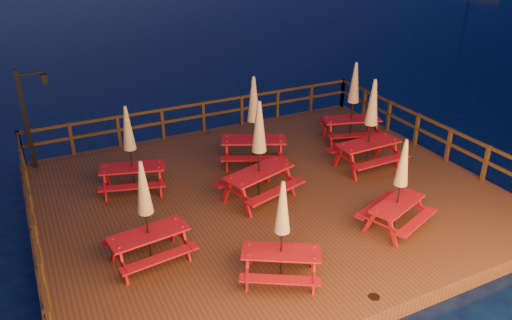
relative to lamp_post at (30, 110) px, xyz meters
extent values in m
plane|color=black|center=(5.39, -4.55, -2.20)|extent=(500.00, 500.00, 0.00)
cube|color=#472816|center=(5.39, -4.55, -2.00)|extent=(12.00, 10.00, 0.40)
cylinder|color=#382412|center=(-0.21, 0.05, -2.50)|extent=(0.24, 0.24, 1.40)
cylinder|color=#382412|center=(5.39, 0.05, -2.50)|extent=(0.24, 0.24, 1.40)
cylinder|color=#382412|center=(10.99, 0.05, -2.50)|extent=(0.24, 0.24, 1.40)
cube|color=#382412|center=(5.39, 0.30, -0.75)|extent=(11.70, 0.06, 0.09)
cube|color=#382412|center=(5.39, 0.30, -1.19)|extent=(11.70, 0.06, 0.09)
cube|color=#382412|center=(0.71, 0.30, -1.25)|extent=(0.10, 0.10, 1.10)
cube|color=#382412|center=(5.39, 0.30, -1.25)|extent=(0.10, 0.10, 1.10)
cube|color=#382412|center=(10.07, 0.30, -1.25)|extent=(0.10, 0.10, 1.10)
cube|color=#382412|center=(-0.46, -4.55, -0.75)|extent=(0.06, 9.70, 0.09)
cube|color=#382412|center=(-0.46, -4.55, -1.19)|extent=(0.06, 9.70, 0.09)
cube|color=#382412|center=(-0.46, -4.55, -1.25)|extent=(0.10, 0.10, 1.10)
cube|color=#382412|center=(-0.46, -0.67, -1.25)|extent=(0.10, 0.10, 1.10)
cube|color=#382412|center=(11.24, -4.55, -0.75)|extent=(0.06, 9.70, 0.09)
cube|color=#382412|center=(11.24, -4.55, -1.19)|extent=(0.06, 9.70, 0.09)
cube|color=#382412|center=(11.24, -4.55, -1.25)|extent=(0.10, 0.10, 1.10)
cube|color=#382412|center=(11.24, -0.67, -1.25)|extent=(0.10, 0.10, 1.10)
cube|color=black|center=(-0.16, 0.00, -0.30)|extent=(0.12, 0.12, 3.00)
cube|color=black|center=(0.19, 0.00, 1.05)|extent=(0.70, 0.06, 0.06)
cube|color=black|center=(0.54, 0.00, 0.85)|extent=(0.18, 0.18, 0.28)
sphere|color=#E59C5B|center=(0.54, 0.00, 0.85)|extent=(0.14, 0.14, 0.14)
cube|color=maroon|center=(5.85, -2.74, -0.99)|extent=(2.06, 1.49, 0.05)
cube|color=maroon|center=(6.12, -2.16, -1.31)|extent=(1.87, 1.08, 0.05)
cube|color=maroon|center=(5.58, -3.32, -1.31)|extent=(1.87, 1.08, 0.05)
cube|color=maroon|center=(5.27, -2.09, -1.39)|extent=(0.10, 0.12, 0.80)
cube|color=maroon|center=(4.98, -2.73, -1.39)|extent=(0.10, 0.12, 0.80)
cube|color=maroon|center=(6.73, -2.76, -1.39)|extent=(0.10, 0.12, 0.80)
cube|color=maroon|center=(6.43, -3.40, -1.39)|extent=(0.10, 0.12, 0.80)
cylinder|color=black|center=(5.85, -2.74, -0.46)|extent=(0.05, 0.05, 2.67)
cone|color=tan|center=(5.85, -2.74, 0.29)|extent=(0.38, 0.38, 1.34)
sphere|color=black|center=(5.85, -2.74, 0.91)|extent=(0.07, 0.07, 0.07)
cube|color=maroon|center=(2.17, -2.78, -1.08)|extent=(1.85, 1.14, 0.05)
cube|color=maroon|center=(2.34, -2.23, -1.36)|extent=(1.73, 0.76, 0.05)
cube|color=maroon|center=(2.01, -3.33, -1.36)|extent=(1.73, 0.76, 0.05)
cube|color=maroon|center=(1.58, -2.27, -1.44)|extent=(0.08, 0.11, 0.72)
cube|color=maroon|center=(1.39, -2.88, -1.44)|extent=(0.08, 0.11, 0.72)
cube|color=maroon|center=(2.96, -2.69, -1.44)|extent=(0.08, 0.11, 0.72)
cube|color=maroon|center=(2.77, -3.29, -1.44)|extent=(0.08, 0.11, 0.72)
cylinder|color=black|center=(2.17, -2.78, -0.60)|extent=(0.04, 0.04, 2.40)
cone|color=tan|center=(2.17, -2.78, 0.08)|extent=(0.35, 0.35, 1.20)
sphere|color=black|center=(2.17, -2.78, 0.63)|extent=(0.07, 0.07, 0.07)
cube|color=maroon|center=(1.72, -6.04, -1.08)|extent=(1.77, 0.86, 0.05)
cube|color=maroon|center=(1.66, -5.48, -1.37)|extent=(1.73, 0.46, 0.05)
cube|color=maroon|center=(1.79, -6.61, -1.37)|extent=(1.73, 0.46, 0.05)
cube|color=maroon|center=(0.98, -5.81, -1.44)|extent=(0.07, 0.10, 0.71)
cube|color=maroon|center=(1.05, -6.43, -1.44)|extent=(0.07, 0.10, 0.71)
cube|color=maroon|center=(2.39, -5.65, -1.44)|extent=(0.07, 0.10, 0.71)
cube|color=maroon|center=(2.47, -6.27, -1.44)|extent=(0.07, 0.10, 0.71)
cylinder|color=black|center=(1.72, -6.04, -0.61)|extent=(0.04, 0.04, 2.37)
cone|color=tan|center=(1.72, -6.04, 0.05)|extent=(0.34, 0.34, 1.19)
sphere|color=black|center=(1.72, -6.04, 0.60)|extent=(0.07, 0.07, 0.07)
cube|color=maroon|center=(7.39, -7.39, -1.12)|extent=(1.75, 1.17, 0.05)
cube|color=maroon|center=(7.20, -6.88, -1.39)|extent=(1.62, 0.81, 0.05)
cube|color=maroon|center=(7.58, -7.90, -1.39)|extent=(1.62, 0.81, 0.05)
cube|color=maroon|center=(6.65, -7.35, -1.46)|extent=(0.08, 0.10, 0.68)
cube|color=maroon|center=(6.86, -7.91, -1.46)|extent=(0.08, 0.10, 0.68)
cube|color=maroon|center=(7.92, -6.87, -1.46)|extent=(0.08, 0.10, 0.68)
cube|color=maroon|center=(8.13, -7.43, -1.46)|extent=(0.08, 0.10, 0.68)
cylinder|color=black|center=(7.39, -7.39, -0.66)|extent=(0.04, 0.04, 2.27)
cone|color=tan|center=(7.39, -7.39, -0.03)|extent=(0.33, 0.33, 1.13)
sphere|color=black|center=(7.39, -7.39, 0.50)|extent=(0.06, 0.06, 0.06)
cube|color=maroon|center=(9.52, -2.62, -1.01)|extent=(2.01, 1.25, 0.05)
cube|color=maroon|center=(9.70, -2.02, -1.33)|extent=(1.88, 0.84, 0.05)
cube|color=maroon|center=(9.33, -3.22, -1.33)|extent=(1.88, 0.84, 0.05)
cube|color=maroon|center=(8.87, -2.06, -1.40)|extent=(0.09, 0.12, 0.78)
cube|color=maroon|center=(8.67, -2.71, -1.40)|extent=(0.09, 0.12, 0.78)
cube|color=maroon|center=(10.37, -2.52, -1.40)|extent=(0.09, 0.12, 0.78)
cube|color=maroon|center=(10.16, -3.18, -1.40)|extent=(0.09, 0.12, 0.78)
cylinder|color=black|center=(9.52, -2.62, -0.49)|extent=(0.05, 0.05, 2.61)
cone|color=tan|center=(9.52, -2.62, 0.24)|extent=(0.38, 0.38, 1.31)
sphere|color=black|center=(9.52, -2.62, 0.85)|extent=(0.07, 0.07, 0.07)
cube|color=maroon|center=(3.99, -7.82, -1.12)|extent=(1.70, 1.36, 0.04)
cube|color=maroon|center=(4.27, -7.36, -1.39)|extent=(1.51, 1.04, 0.04)
cube|color=maroon|center=(3.72, -8.29, -1.39)|extent=(1.51, 1.04, 0.04)
cube|color=maroon|center=(3.57, -7.23, -1.46)|extent=(0.09, 0.10, 0.67)
cube|color=maroon|center=(3.26, -7.74, -1.46)|extent=(0.09, 0.10, 0.67)
cube|color=maroon|center=(4.72, -7.91, -1.46)|extent=(0.09, 0.10, 0.67)
cube|color=maroon|center=(4.42, -8.42, -1.46)|extent=(0.09, 0.10, 0.67)
cylinder|color=black|center=(3.99, -7.82, -0.68)|extent=(0.04, 0.04, 2.24)
cone|color=tan|center=(3.99, -7.82, -0.05)|extent=(0.32, 0.32, 1.12)
sphere|color=black|center=(3.99, -7.82, 0.47)|extent=(0.06, 0.06, 0.06)
cube|color=maroon|center=(8.78, -4.47, -1.00)|extent=(1.93, 0.79, 0.05)
cube|color=maroon|center=(8.77, -3.83, -1.32)|extent=(1.92, 0.34, 0.05)
cube|color=maroon|center=(8.80, -5.11, -1.32)|extent=(1.92, 0.34, 0.05)
cube|color=maroon|center=(7.98, -4.14, -1.40)|extent=(0.07, 0.11, 0.80)
cube|color=maroon|center=(7.99, -4.84, -1.40)|extent=(0.07, 0.11, 0.80)
cube|color=maroon|center=(9.57, -4.10, -1.40)|extent=(0.07, 0.11, 0.80)
cube|color=maroon|center=(9.59, -4.81, -1.40)|extent=(0.07, 0.11, 0.80)
cylinder|color=black|center=(8.78, -4.47, -0.46)|extent=(0.05, 0.05, 2.66)
cone|color=tan|center=(8.78, -4.47, 0.28)|extent=(0.38, 0.38, 1.33)
sphere|color=black|center=(8.78, -4.47, 0.90)|extent=(0.07, 0.07, 0.07)
cube|color=maroon|center=(5.05, -4.69, -0.99)|extent=(2.06, 1.28, 0.05)
cube|color=maroon|center=(4.86, -4.08, -1.31)|extent=(1.93, 0.85, 0.05)
cube|color=maroon|center=(5.24, -5.31, -1.31)|extent=(1.93, 0.85, 0.05)
cube|color=maroon|center=(4.18, -4.59, -1.39)|extent=(0.09, 0.12, 0.80)
cube|color=maroon|center=(4.39, -5.27, -1.39)|extent=(0.09, 0.12, 0.80)
cube|color=maroon|center=(5.72, -4.12, -1.39)|extent=(0.09, 0.12, 0.80)
cube|color=maroon|center=(5.92, -4.79, -1.39)|extent=(0.09, 0.12, 0.80)
cylinder|color=black|center=(5.05, -4.69, -0.46)|extent=(0.05, 0.05, 2.68)
cone|color=tan|center=(5.05, -4.69, 0.29)|extent=(0.39, 0.39, 1.34)
sphere|color=black|center=(5.05, -4.69, 0.92)|extent=(0.08, 0.08, 0.08)
camera|label=1|loc=(-0.15, -15.03, 5.04)|focal=35.00mm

